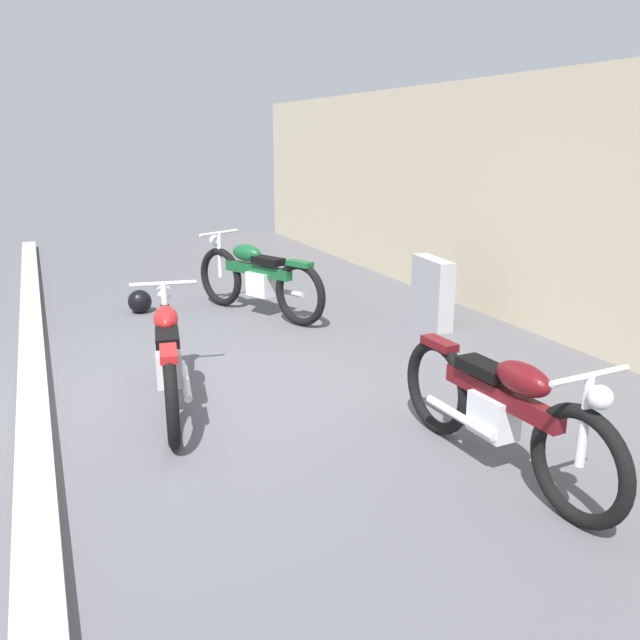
# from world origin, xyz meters

# --- Properties ---
(ground_plane) EXTENTS (40.00, 40.00, 0.00)m
(ground_plane) POSITION_xyz_m (0.00, 0.00, 0.00)
(ground_plane) COLOR #56565B
(building_wall) EXTENTS (18.00, 0.30, 2.86)m
(building_wall) POSITION_xyz_m (0.00, 4.19, 1.43)
(building_wall) COLOR beige
(building_wall) RESTS_ON ground_plane
(curb_strip) EXTENTS (18.00, 0.24, 0.12)m
(curb_strip) POSITION_xyz_m (0.00, -1.24, 0.06)
(curb_strip) COLOR #B7B2A8
(curb_strip) RESTS_ON ground_plane
(stone_marker) EXTENTS (0.74, 0.28, 0.81)m
(stone_marker) POSITION_xyz_m (-1.03, 3.15, 0.40)
(stone_marker) COLOR #9E9EA3
(stone_marker) RESTS_ON ground_plane
(helmet) EXTENTS (0.30, 0.30, 0.30)m
(helmet) POSITION_xyz_m (-2.99, 0.04, 0.15)
(helmet) COLOR black
(helmet) RESTS_ON ground_plane
(motorcycle_maroon) EXTENTS (2.08, 0.58, 0.93)m
(motorcycle_maroon) POSITION_xyz_m (2.13, 1.61, 0.45)
(motorcycle_maroon) COLOR black
(motorcycle_maroon) RESTS_ON ground_plane
(motorcycle_green) EXTENTS (2.04, 1.10, 0.99)m
(motorcycle_green) POSITION_xyz_m (-2.30, 1.39, 0.48)
(motorcycle_green) COLOR black
(motorcycle_green) RESTS_ON ground_plane
(motorcycle_red) EXTENTS (2.06, 0.62, 0.93)m
(motorcycle_red) POSITION_xyz_m (0.18, -0.18, 0.45)
(motorcycle_red) COLOR black
(motorcycle_red) RESTS_ON ground_plane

